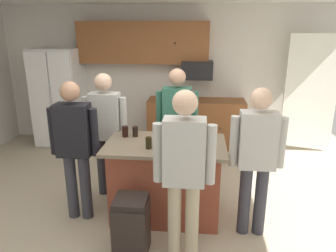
{
  "coord_description": "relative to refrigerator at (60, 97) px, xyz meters",
  "views": [
    {
      "loc": [
        0.64,
        -3.38,
        2.22
      ],
      "look_at": [
        0.28,
        0.33,
        1.05
      ],
      "focal_mm": 34.27,
      "sensor_mm": 36.0,
      "label": 1
    }
  ],
  "objects": [
    {
      "name": "trash_bin",
      "position": [
        2.01,
        -3.04,
        -0.61
      ],
      "size": [
        0.34,
        0.34,
        0.61
      ],
      "color": "black",
      "rests_on": "ground"
    },
    {
      "name": "cabinet_run_lower",
      "position": [
        2.6,
        0.1,
        -0.46
      ],
      "size": [
        1.8,
        0.63,
        0.9
      ],
      "color": "brown",
      "rests_on": "ground"
    },
    {
      "name": "floor",
      "position": [
        2.0,
        -2.38,
        -0.91
      ],
      "size": [
        7.04,
        7.04,
        0.0
      ],
      "primitive_type": "plane",
      "color": "#B7A88E",
      "rests_on": "ground"
    },
    {
      "name": "serving_tray",
      "position": [
        2.38,
        -2.31,
        0.04
      ],
      "size": [
        0.44,
        0.3,
        0.04
      ],
      "color": "#B7B7BC",
      "rests_on": "kitchen_island"
    },
    {
      "name": "person_guest_by_door",
      "position": [
        1.26,
        -2.48,
        0.04
      ],
      "size": [
        0.57,
        0.22,
        1.65
      ],
      "rotation": [
        0.0,
        0.0,
        0.13
      ],
      "color": "#383842",
      "rests_on": "ground"
    },
    {
      "name": "glass_stout_tall",
      "position": [
        1.77,
        -2.17,
        0.09
      ],
      "size": [
        0.07,
        0.07,
        0.13
      ],
      "color": "black",
      "rests_on": "kitchen_island"
    },
    {
      "name": "microwave_over_range",
      "position": [
        2.6,
        0.12,
        0.54
      ],
      "size": [
        0.56,
        0.4,
        0.32
      ],
      "primitive_type": "cube",
      "color": "black"
    },
    {
      "name": "cabinet_run_upper",
      "position": [
        1.6,
        0.22,
        1.01
      ],
      "size": [
        2.4,
        0.38,
        0.75
      ],
      "color": "brown"
    },
    {
      "name": "person_elder_center",
      "position": [
        1.45,
        -1.89,
        0.04
      ],
      "size": [
        0.57,
        0.22,
        1.66
      ],
      "rotation": [
        0.0,
        0.0,
        -0.51
      ],
      "color": "#383842",
      "rests_on": "ground"
    },
    {
      "name": "person_guest_right",
      "position": [
        3.26,
        -2.6,
        0.03
      ],
      "size": [
        0.57,
        0.22,
        1.65
      ],
      "rotation": [
        0.0,
        0.0,
        2.89
      ],
      "color": "#383842",
      "rests_on": "ground"
    },
    {
      "name": "back_wall",
      "position": [
        2.0,
        0.42,
        0.39
      ],
      "size": [
        6.4,
        0.1,
        2.6
      ],
      "primitive_type": "cube",
      "color": "silver",
      "rests_on": "ground"
    },
    {
      "name": "kitchen_island",
      "position": [
        2.28,
        -2.35,
        -0.44
      ],
      "size": [
        1.38,
        0.82,
        0.94
      ],
      "color": "brown",
      "rests_on": "ground"
    },
    {
      "name": "glass_pilsner",
      "position": [
        2.11,
        -2.53,
        0.09
      ],
      "size": [
        0.07,
        0.07,
        0.13
      ],
      "color": "black",
      "rests_on": "kitchen_island"
    },
    {
      "name": "person_host_foreground",
      "position": [
        2.53,
        -3.09,
        0.07
      ],
      "size": [
        0.57,
        0.22,
        1.7
      ],
      "rotation": [
        0.0,
        0.0,
        1.9
      ],
      "color": "tan",
      "rests_on": "ground"
    },
    {
      "name": "french_door_window_panel",
      "position": [
        4.6,
        0.02,
        0.19
      ],
      "size": [
        0.9,
        0.06,
        2.0
      ],
      "primitive_type": "cube",
      "color": "white",
      "rests_on": "ground"
    },
    {
      "name": "person_guest_left",
      "position": [
        2.36,
        -1.59,
        0.06
      ],
      "size": [
        0.57,
        0.22,
        1.69
      ],
      "rotation": [
        0.0,
        0.0,
        -1.67
      ],
      "color": "#383842",
      "rests_on": "ground"
    },
    {
      "name": "refrigerator",
      "position": [
        0.0,
        0.0,
        0.0
      ],
      "size": [
        0.85,
        0.76,
        1.83
      ],
      "color": "white",
      "rests_on": "ground"
    },
    {
      "name": "glass_dark_ale",
      "position": [
        1.89,
        -2.15,
        0.08
      ],
      "size": [
        0.07,
        0.07,
        0.13
      ],
      "color": "black",
      "rests_on": "kitchen_island"
    }
  ]
}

